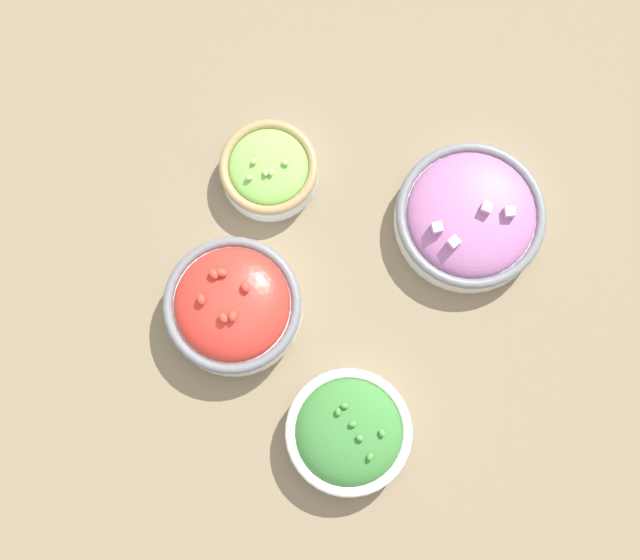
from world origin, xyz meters
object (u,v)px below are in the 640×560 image
at_px(bowl_cherry_tomatoes, 233,306).
at_px(bowl_lettuce, 269,169).
at_px(bowl_broccoli, 349,432).
at_px(bowl_red_onion, 470,216).

distance_m(bowl_cherry_tomatoes, bowl_lettuce, 0.17).
height_order(bowl_cherry_tomatoes, bowl_broccoli, bowl_cherry_tomatoes).
bearing_deg(bowl_red_onion, bowl_cherry_tomatoes, -27.92).
bearing_deg(bowl_lettuce, bowl_red_onion, 117.11).
relative_size(bowl_cherry_tomatoes, bowl_red_onion, 0.90).
height_order(bowl_red_onion, bowl_broccoli, bowl_red_onion).
bearing_deg(bowl_lettuce, bowl_cherry_tomatoes, 27.52).
distance_m(bowl_red_onion, bowl_broccoli, 0.30).
xyz_separation_m(bowl_red_onion, bowl_broccoli, (0.29, 0.06, 0.00)).
bearing_deg(bowl_cherry_tomatoes, bowl_broccoli, 83.53).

